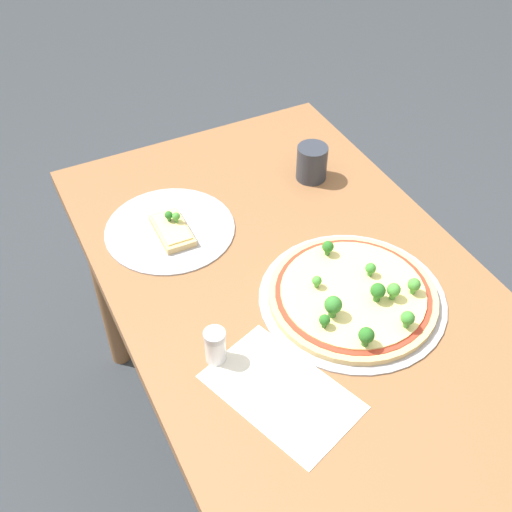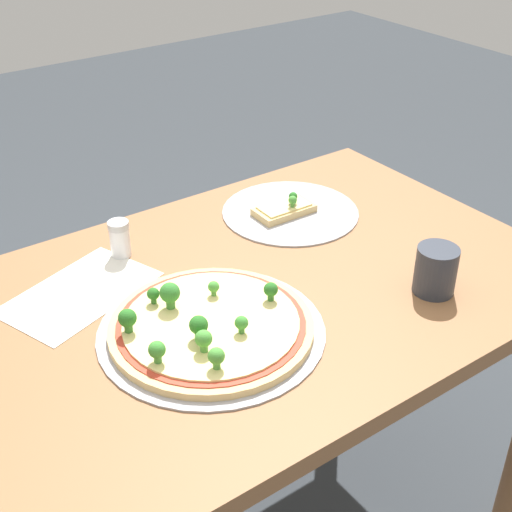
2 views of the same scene
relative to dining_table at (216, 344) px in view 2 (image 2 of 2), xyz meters
name	(u,v)px [view 2 (image 2 of 2)]	position (x,y,z in m)	size (l,w,h in m)	color
dining_table	(216,344)	(0.00, 0.00, 0.00)	(1.34, 0.77, 0.75)	brown
pizza_tray_whole	(209,326)	(0.06, 0.07, 0.11)	(0.39, 0.39, 0.07)	#A3A3A8
pizza_tray_slice	(288,211)	(-0.32, -0.19, 0.11)	(0.30, 0.30, 0.05)	#A3A3A8
drinking_cup	(436,270)	(-0.35, 0.21, 0.14)	(0.08, 0.08, 0.09)	#2D333D
condiment_shaker	(120,239)	(0.07, -0.24, 0.14)	(0.04, 0.04, 0.08)	silver
paper_menu	(80,293)	(0.19, -0.17, 0.10)	(0.28, 0.17, 0.00)	silver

